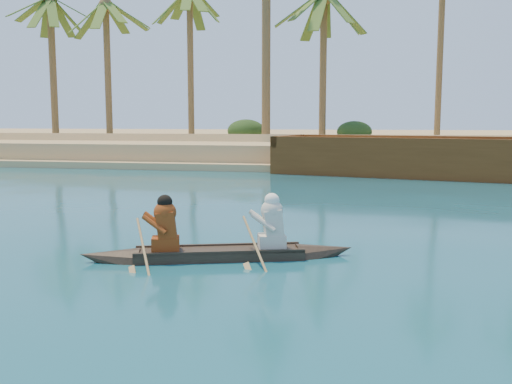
# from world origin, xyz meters

# --- Properties ---
(ground) EXTENTS (160.00, 160.00, 0.00)m
(ground) POSITION_xyz_m (0.00, 0.00, 0.00)
(ground) COLOR #0C3C51
(ground) RESTS_ON ground
(sandy_embankment) EXTENTS (150.00, 51.00, 1.50)m
(sandy_embankment) POSITION_xyz_m (0.00, 46.89, 0.53)
(sandy_embankment) COLOR tan
(sandy_embankment) RESTS_ON ground
(palm_grove) EXTENTS (110.00, 14.00, 16.00)m
(palm_grove) POSITION_xyz_m (0.00, 35.00, 8.00)
(palm_grove) COLOR #455F21
(palm_grove) RESTS_ON ground
(shrub_cluster) EXTENTS (100.00, 6.00, 2.40)m
(shrub_cluster) POSITION_xyz_m (0.00, 31.50, 1.20)
(shrub_cluster) COLOR black
(shrub_cluster) RESTS_ON ground
(canoe) EXTENTS (5.20, 2.29, 1.44)m
(canoe) POSITION_xyz_m (-3.85, 4.01, 0.28)
(canoe) COLOR #37271E
(canoe) RESTS_ON ground
(barge_mid) EXTENTS (13.61, 7.00, 2.16)m
(barge_mid) POSITION_xyz_m (0.84, 22.00, 0.76)
(barge_mid) COLOR #603314
(barge_mid) RESTS_ON ground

